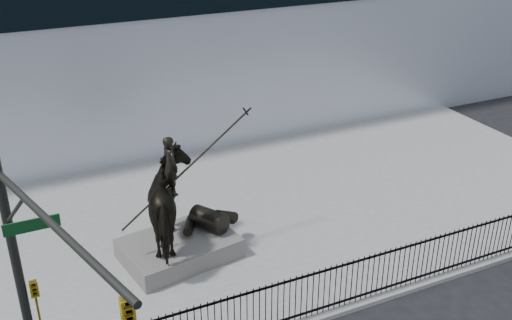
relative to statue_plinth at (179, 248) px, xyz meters
name	(u,v)px	position (x,y,z in m)	size (l,w,h in m)	color
plaza	(228,222)	(2.28, 1.47, -0.40)	(30.00, 12.00, 0.15)	gray
building	(127,25)	(2.28, 14.47, 4.02)	(44.00, 14.00, 9.00)	silver
picket_fence	(308,295)	(2.28, -4.28, 0.43)	(22.10, 0.10, 1.50)	black
statue_plinth	(179,248)	(0.00, 0.00, 0.00)	(3.47, 2.38, 0.65)	#5A5752
equestrian_statue	(178,202)	(0.07, 0.01, 1.69)	(4.40, 3.09, 3.77)	black
traffic_signal_left	(41,314)	(-4.47, -6.16, 3.56)	(1.52, 4.84, 7.00)	black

